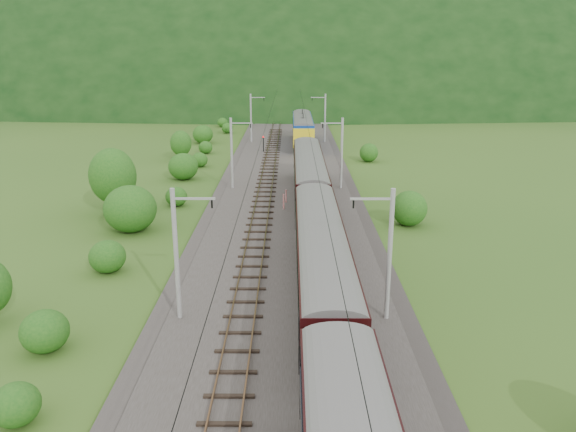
{
  "coord_description": "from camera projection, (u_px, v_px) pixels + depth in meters",
  "views": [
    {
      "loc": [
        0.44,
        -30.46,
        15.97
      ],
      "look_at": [
        0.24,
        13.39,
        2.6
      ],
      "focal_mm": 35.0,
      "sensor_mm": 36.0,
      "label": 1
    }
  ],
  "objects": [
    {
      "name": "catenary_right",
      "position": [
        341.0,
        152.0,
        63.06
      ],
      "size": [
        2.54,
        192.28,
        8.0
      ],
      "color": "gray",
      "rests_on": "railbed"
    },
    {
      "name": "catenary_left",
      "position": [
        232.0,
        152.0,
        63.12
      ],
      "size": [
        2.54,
        192.28,
        8.0
      ],
      "color": "gray",
      "rests_on": "railbed"
    },
    {
      "name": "mountain_ridge",
      "position": [
        81.0,
        74.0,
        321.28
      ],
      "size": [
        336.0,
        280.0,
        132.0
      ],
      "primitive_type": "ellipsoid",
      "color": "black",
      "rests_on": "ground"
    },
    {
      "name": "mountain_main",
      "position": [
        290.0,
        78.0,
        282.49
      ],
      "size": [
        504.0,
        360.0,
        244.0
      ],
      "primitive_type": "ellipsoid",
      "color": "black",
      "rests_on": "ground"
    },
    {
      "name": "railbed",
      "position": [
        285.0,
        259.0,
        43.31
      ],
      "size": [
        14.0,
        220.0,
        0.3
      ],
      "primitive_type": "cube",
      "color": "#38332D",
      "rests_on": "ground"
    },
    {
      "name": "hazard_post_near",
      "position": [
        284.0,
        201.0,
        55.88
      ],
      "size": [
        0.16,
        0.16,
        1.52
      ],
      "primitive_type": "cylinder",
      "color": "red",
      "rests_on": "railbed"
    },
    {
      "name": "track_right",
      "position": [
        316.0,
        256.0,
        43.24
      ],
      "size": [
        2.4,
        220.0,
        0.27
      ],
      "color": "brown",
      "rests_on": "railbed"
    },
    {
      "name": "vegetation_right",
      "position": [
        489.0,
        297.0,
        33.76
      ],
      "size": [
        7.13,
        89.17,
        3.23
      ],
      "color": "#1B5215",
      "rests_on": "ground"
    },
    {
      "name": "hazard_post_far",
      "position": [
        286.0,
        196.0,
        58.22
      ],
      "size": [
        0.14,
        0.14,
        1.34
      ],
      "primitive_type": "cylinder",
      "color": "red",
      "rests_on": "railbed"
    },
    {
      "name": "signal",
      "position": [
        263.0,
        142.0,
        85.92
      ],
      "size": [
        0.26,
        0.26,
        2.39
      ],
      "color": "black",
      "rests_on": "railbed"
    },
    {
      "name": "track_left",
      "position": [
        254.0,
        256.0,
        43.26
      ],
      "size": [
        2.4,
        220.0,
        0.27
      ],
      "color": "brown",
      "rests_on": "railbed"
    },
    {
      "name": "ground",
      "position": [
        283.0,
        322.0,
        33.79
      ],
      "size": [
        600.0,
        600.0,
        0.0
      ],
      "primitive_type": "plane",
      "color": "#2D541A",
      "rests_on": "ground"
    },
    {
      "name": "overhead_wires",
      "position": [
        285.0,
        171.0,
        41.29
      ],
      "size": [
        4.83,
        198.0,
        0.03
      ],
      "color": "black",
      "rests_on": "ground"
    },
    {
      "name": "train",
      "position": [
        336.0,
        347.0,
        23.72
      ],
      "size": [
        3.17,
        152.21,
        5.53
      ],
      "color": "black",
      "rests_on": "ground"
    },
    {
      "name": "vegetation_left",
      "position": [
        106.0,
        225.0,
        45.24
      ],
      "size": [
        9.0,
        144.77,
        6.51
      ],
      "color": "#1B5215",
      "rests_on": "ground"
    }
  ]
}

